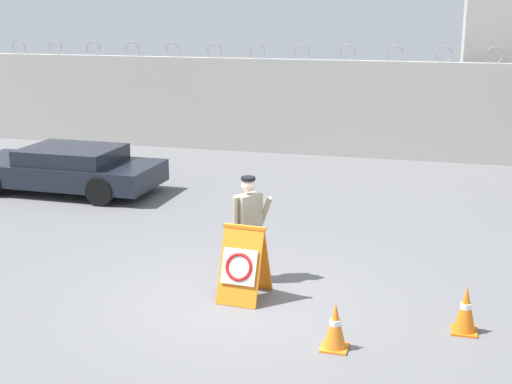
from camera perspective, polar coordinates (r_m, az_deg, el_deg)
name	(u,v)px	position (r m, az deg, el deg)	size (l,w,h in m)	color
ground_plane	(238,299)	(11.12, -1.42, -8.53)	(90.00, 90.00, 0.00)	slate
perimeter_wall	(346,109)	(21.34, 7.18, 6.64)	(36.00, 0.30, 3.29)	#ADA8A0
barricade_sign	(243,263)	(10.94, -1.01, -5.68)	(0.70, 0.89, 1.16)	orange
security_guard	(248,223)	(11.54, -0.61, -2.51)	(0.61, 0.56, 1.74)	black
traffic_cone_near	(335,326)	(9.54, 6.35, -10.62)	(0.35, 0.35, 0.65)	orange
traffic_cone_mid	(466,310)	(10.34, 16.43, -9.02)	(0.35, 0.35, 0.68)	orange
parked_car_front_coupe	(66,168)	(17.79, -14.97, 1.84)	(4.67, 2.08, 1.10)	black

